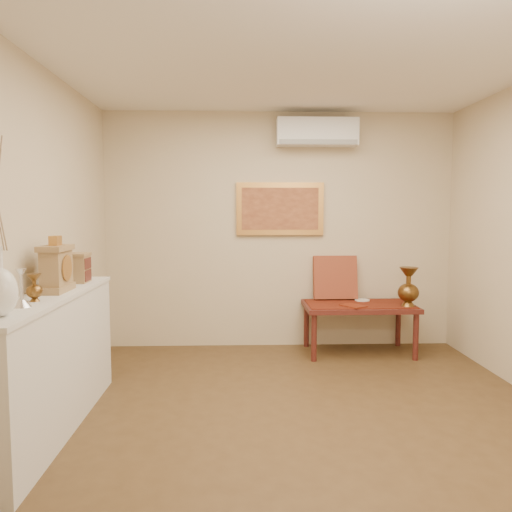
{
  "coord_description": "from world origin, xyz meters",
  "views": [
    {
      "loc": [
        -0.48,
        -3.51,
        1.56
      ],
      "look_at": [
        -0.31,
        1.15,
        1.15
      ],
      "focal_mm": 35.0,
      "sensor_mm": 36.0,
      "label": 1
    }
  ],
  "objects_px": {
    "low_table": "(359,310)",
    "display_ledge": "(49,363)",
    "wooden_chest": "(79,268)",
    "brass_urn_tall": "(409,283)",
    "mantel_clock": "(57,268)"
  },
  "relations": [
    {
      "from": "brass_urn_tall",
      "to": "mantel_clock",
      "type": "distance_m",
      "value": 3.53
    },
    {
      "from": "brass_urn_tall",
      "to": "low_table",
      "type": "distance_m",
      "value": 0.61
    },
    {
      "from": "wooden_chest",
      "to": "low_table",
      "type": "bearing_deg",
      "value": 25.2
    },
    {
      "from": "display_ledge",
      "to": "wooden_chest",
      "type": "height_order",
      "value": "wooden_chest"
    },
    {
      "from": "low_table",
      "to": "display_ledge",
      "type": "bearing_deg",
      "value": -144.9
    },
    {
      "from": "wooden_chest",
      "to": "low_table",
      "type": "xyz_separation_m",
      "value": [
        2.65,
        1.25,
        -0.62
      ]
    },
    {
      "from": "display_ledge",
      "to": "wooden_chest",
      "type": "bearing_deg",
      "value": 87.6
    },
    {
      "from": "low_table",
      "to": "wooden_chest",
      "type": "bearing_deg",
      "value": -154.8
    },
    {
      "from": "brass_urn_tall",
      "to": "low_table",
      "type": "xyz_separation_m",
      "value": [
        -0.49,
        0.17,
        -0.33
      ]
    },
    {
      "from": "display_ledge",
      "to": "mantel_clock",
      "type": "relative_size",
      "value": 4.93
    },
    {
      "from": "mantel_clock",
      "to": "low_table",
      "type": "xyz_separation_m",
      "value": [
        2.66,
        1.73,
        -0.67
      ]
    },
    {
      "from": "brass_urn_tall",
      "to": "display_ledge",
      "type": "bearing_deg",
      "value": -151.56
    },
    {
      "from": "mantel_clock",
      "to": "wooden_chest",
      "type": "bearing_deg",
      "value": 89.19
    },
    {
      "from": "brass_urn_tall",
      "to": "mantel_clock",
      "type": "relative_size",
      "value": 1.23
    },
    {
      "from": "mantel_clock",
      "to": "low_table",
      "type": "height_order",
      "value": "mantel_clock"
    }
  ]
}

